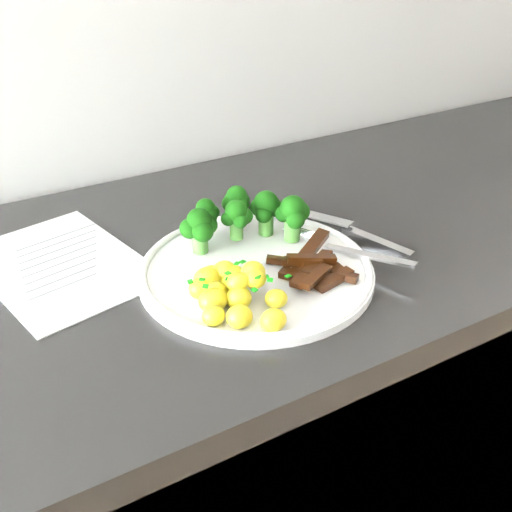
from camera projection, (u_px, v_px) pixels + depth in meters
counter at (189, 493)px, 1.08m from camera, size 2.48×0.62×0.93m
recipe_paper at (61, 265)px, 0.84m from camera, size 0.24×0.30×0.00m
plate at (256, 270)px, 0.82m from camera, size 0.31×0.31×0.02m
broccoli at (242, 214)px, 0.86m from camera, size 0.18×0.12×0.07m
potatoes at (231, 289)px, 0.74m from camera, size 0.12×0.15×0.04m
beef_strips at (315, 267)px, 0.80m from camera, size 0.11×0.11×0.03m
fork at (351, 249)px, 0.84m from camera, size 0.10×0.19×0.02m
knife at (358, 235)px, 0.90m from camera, size 0.10×0.22×0.03m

